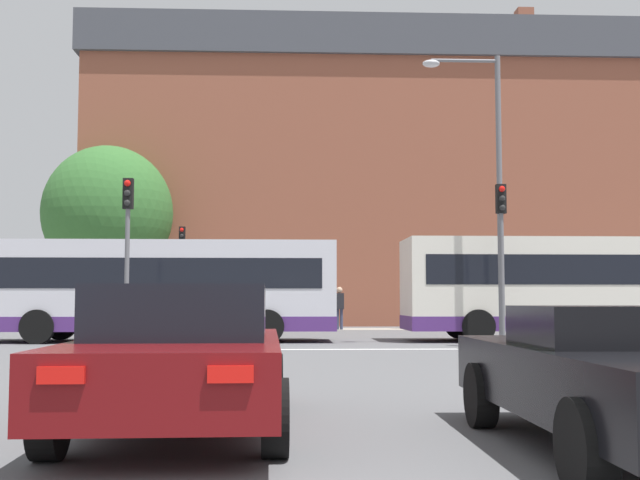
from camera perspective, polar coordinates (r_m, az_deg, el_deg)
name	(u,v)px	position (r m, az deg, el deg)	size (l,w,h in m)	color
stop_line_strip	(315,349)	(20.85, -0.38, -7.78)	(7.44, 0.30, 0.01)	silver
far_pavement	(302,329)	(35.43, -1.27, -6.36)	(68.26, 2.50, 0.01)	gray
brick_civic_building	(358,186)	(46.29, 2.74, 3.89)	(29.26, 13.72, 17.70)	brown
car_saloon_left	(183,355)	(8.06, -9.70, -8.08)	(2.07, 4.82, 1.41)	#600C0F
car_roadster_right	(630,376)	(7.21, 21.16, -8.99)	(2.07, 4.66, 1.22)	black
bus_crossing_lead	(160,288)	(25.25, -11.30, -3.37)	(10.78, 2.74, 3.07)	silver
bus_crossing_trailing	(569,286)	(26.43, 17.28, -3.15)	(10.36, 2.76, 3.19)	silver
traffic_light_far_right	(420,269)	(35.50, 7.15, -2.04)	(0.26, 0.31, 3.93)	slate
traffic_light_near_right	(502,238)	(22.30, 12.80, 0.16)	(0.26, 0.31, 4.43)	slate
traffic_light_near_left	(127,235)	(21.36, -13.54, 0.38)	(0.26, 0.31, 4.44)	slate
traffic_light_far_left	(182,261)	(34.85, -9.80, -1.46)	(0.26, 0.31, 4.43)	slate
street_lamp_junction	(487,169)	(23.77, 11.81, 4.96)	(2.29, 0.36, 8.40)	slate
pedestrian_waiting	(142,305)	(35.25, -12.55, -4.52)	(0.34, 0.45, 1.82)	#333851
pedestrian_walking_east	(339,304)	(34.78, 1.39, -4.59)	(0.42, 0.27, 1.85)	#333851
tree_by_building	(108,213)	(39.31, -14.85, 1.85)	(6.11, 6.11, 8.60)	#4C3823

